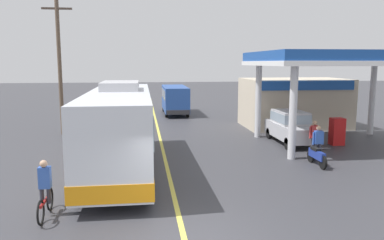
# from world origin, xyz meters

# --- Properties ---
(ground) EXTENTS (120.00, 120.00, 0.00)m
(ground) POSITION_xyz_m (0.00, 20.00, 0.00)
(ground) COLOR #38383D
(lane_divider_stripe) EXTENTS (0.16, 50.00, 0.01)m
(lane_divider_stripe) POSITION_xyz_m (0.00, 15.00, 0.00)
(lane_divider_stripe) COLOR #D8CC4C
(lane_divider_stripe) RESTS_ON ground
(coach_bus_main) EXTENTS (2.60, 11.04, 3.69)m
(coach_bus_main) POSITION_xyz_m (-1.97, 6.98, 1.72)
(coach_bus_main) COLOR silver
(coach_bus_main) RESTS_ON ground
(gas_station_roadside) EXTENTS (9.10, 11.95, 5.10)m
(gas_station_roadside) POSITION_xyz_m (9.64, 14.54, 2.63)
(gas_station_roadside) COLOR #194799
(gas_station_roadside) RESTS_ON ground
(car_at_pump) EXTENTS (1.70, 4.20, 1.82)m
(car_at_pump) POSITION_xyz_m (7.26, 11.13, 1.01)
(car_at_pump) COLOR #B2B2B7
(car_at_pump) RESTS_ON ground
(minibus_opposing_lane) EXTENTS (2.04, 6.13, 2.44)m
(minibus_opposing_lane) POSITION_xyz_m (1.84, 24.28, 1.47)
(minibus_opposing_lane) COLOR #264C9E
(minibus_opposing_lane) RESTS_ON ground
(cyclist_on_shoulder) EXTENTS (0.34, 1.82, 1.72)m
(cyclist_on_shoulder) POSITION_xyz_m (-3.90, 2.02, 0.78)
(cyclist_on_shoulder) COLOR black
(cyclist_on_shoulder) RESTS_ON ground
(motorcycle_parked_forecourt) EXTENTS (0.55, 1.80, 0.92)m
(motorcycle_parked_forecourt) POSITION_xyz_m (6.59, 6.38, 0.44)
(motorcycle_parked_forecourt) COLOR black
(motorcycle_parked_forecourt) RESTS_ON ground
(pedestrian_near_pump) EXTENTS (0.55, 0.22, 1.66)m
(pedestrian_near_pump) POSITION_xyz_m (6.99, 7.12, 0.93)
(pedestrian_near_pump) COLOR #33333F
(pedestrian_near_pump) RESTS_ON ground
(pedestrian_by_shop) EXTENTS (0.55, 0.22, 1.66)m
(pedestrian_by_shop) POSITION_xyz_m (7.48, 8.54, 0.93)
(pedestrian_by_shop) COLOR #33333F
(pedestrian_by_shop) RESTS_ON ground
(utility_pole_roadside) EXTENTS (1.80, 0.24, 8.37)m
(utility_pole_roadside) POSITION_xyz_m (-6.08, 15.61, 4.37)
(utility_pole_roadside) COLOR brown
(utility_pole_roadside) RESTS_ON ground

